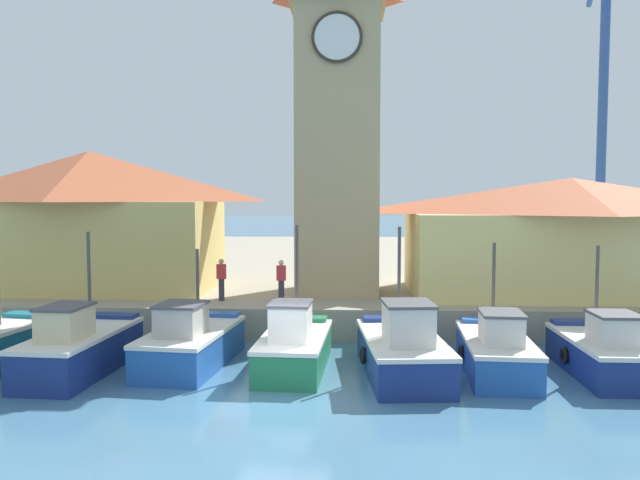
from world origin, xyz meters
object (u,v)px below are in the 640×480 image
(warehouse_left, at_px, (90,219))
(dock_worker_along_quay, at_px, (281,280))
(fishing_boat_center, at_px, (294,346))
(fishing_boat_mid_right, at_px, (403,350))
(fishing_boat_right_inner, at_px, (496,350))
(fishing_boat_left_inner, at_px, (80,348))
(fishing_boat_right_outer, at_px, (603,352))
(fishing_boat_mid_left, at_px, (191,343))
(warehouse_right, at_px, (570,235))
(dock_worker_near_tower, at_px, (221,279))
(port_crane_near, at_px, (602,132))
(clock_tower, at_px, (338,102))

(warehouse_left, distance_m, dock_worker_along_quay, 9.43)
(fishing_boat_center, xyz_separation_m, fishing_boat_mid_right, (3.18, -0.44, 0.03))
(fishing_boat_mid_right, bearing_deg, dock_worker_along_quay, 127.40)
(fishing_boat_right_inner, xyz_separation_m, dock_worker_along_quay, (-6.84, 5.00, 1.33))
(fishing_boat_center, relative_size, dock_worker_along_quay, 2.90)
(fishing_boat_left_inner, height_order, fishing_boat_right_outer, fishing_boat_left_inner)
(fishing_boat_mid_right, bearing_deg, fishing_boat_left_inner, -178.64)
(fishing_boat_mid_left, xyz_separation_m, dock_worker_along_quay, (2.26, 4.66, 1.30))
(fishing_boat_mid_right, height_order, warehouse_right, warehouse_right)
(fishing_boat_mid_left, bearing_deg, dock_worker_along_quay, 64.09)
(fishing_boat_right_outer, bearing_deg, dock_worker_near_tower, 156.18)
(fishing_boat_mid_right, height_order, fishing_boat_right_inner, fishing_boat_mid_right)
(fishing_boat_right_inner, distance_m, port_crane_near, 24.60)
(dock_worker_near_tower, bearing_deg, clock_tower, 28.89)
(fishing_boat_right_outer, xyz_separation_m, clock_tower, (-7.83, 7.83, 8.37))
(dock_worker_near_tower, bearing_deg, warehouse_right, 9.70)
(warehouse_left, xyz_separation_m, dock_worker_near_tower, (6.26, -2.84, -2.19))
(clock_tower, height_order, port_crane_near, port_crane_near)
(fishing_boat_center, relative_size, warehouse_right, 0.35)
(fishing_boat_right_inner, height_order, warehouse_left, warehouse_left)
(dock_worker_along_quay, bearing_deg, fishing_boat_mid_left, -115.91)
(fishing_boat_mid_left, height_order, dock_worker_along_quay, fishing_boat_mid_left)
(fishing_boat_mid_left, relative_size, fishing_boat_right_inner, 1.00)
(fishing_boat_center, xyz_separation_m, dock_worker_near_tower, (-3.26, 5.26, 1.29))
(fishing_boat_mid_left, bearing_deg, clock_tower, 59.81)
(fishing_boat_left_inner, height_order, fishing_boat_mid_right, fishing_boat_mid_right)
(warehouse_left, distance_m, warehouse_right, 20.20)
(clock_tower, height_order, warehouse_right, clock_tower)
(warehouse_right, relative_size, dock_worker_along_quay, 8.22)
(fishing_boat_center, relative_size, dock_worker_near_tower, 2.90)
(warehouse_left, distance_m, dock_worker_near_tower, 7.22)
(fishing_boat_left_inner, height_order, warehouse_left, warehouse_left)
(fishing_boat_center, distance_m, dock_worker_along_quay, 5.17)
(fishing_boat_mid_left, xyz_separation_m, port_crane_near, (19.99, 20.08, 8.31))
(fishing_boat_center, height_order, fishing_boat_right_outer, fishing_boat_center)
(fishing_boat_mid_right, bearing_deg, fishing_boat_mid_left, 173.75)
(fishing_boat_left_inner, relative_size, clock_tower, 0.30)
(fishing_boat_left_inner, xyz_separation_m, fishing_boat_mid_left, (3.05, 0.92, -0.04))
(fishing_boat_mid_right, distance_m, fishing_boat_right_inner, 2.77)
(fishing_boat_mid_right, relative_size, fishing_boat_right_outer, 1.17)
(fishing_boat_right_outer, distance_m, warehouse_left, 20.55)
(fishing_boat_mid_right, height_order, warehouse_left, warehouse_left)
(dock_worker_along_quay, bearing_deg, fishing_boat_right_inner, -36.15)
(warehouse_left, xyz_separation_m, port_crane_near, (26.33, 12.24, 4.82))
(fishing_boat_mid_right, bearing_deg, warehouse_right, 47.16)
(warehouse_right, bearing_deg, dock_worker_along_quay, -166.78)
(fishing_boat_mid_left, bearing_deg, warehouse_right, 28.06)
(fishing_boat_mid_left, distance_m, dock_worker_near_tower, 5.17)
(fishing_boat_left_inner, height_order, fishing_boat_center, fishing_boat_center)
(fishing_boat_right_outer, relative_size, dock_worker_near_tower, 2.80)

